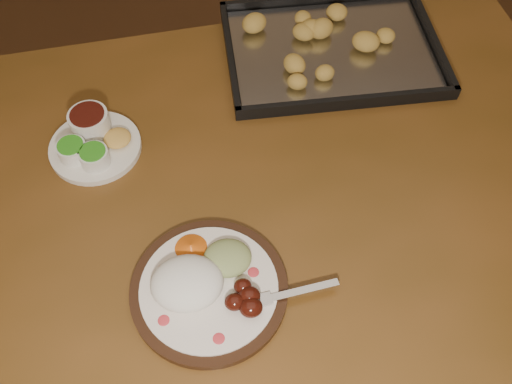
{
  "coord_description": "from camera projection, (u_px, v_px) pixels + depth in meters",
  "views": [
    {
      "loc": [
        -0.1,
        -0.77,
        1.61
      ],
      "look_at": [
        -0.05,
        -0.2,
        0.77
      ],
      "focal_mm": 40.0,
      "sensor_mm": 36.0,
      "label": 1
    }
  ],
  "objects": [
    {
      "name": "ground",
      "position": [
        268.0,
        278.0,
        1.77
      ],
      "size": [
        4.0,
        4.0,
        0.0
      ],
      "primitive_type": "plane",
      "color": "#4F311B",
      "rests_on": "ground"
    },
    {
      "name": "dining_table",
      "position": [
        217.0,
        217.0,
        1.13
      ],
      "size": [
        1.61,
        1.1,
        0.75
      ],
      "rotation": [
        0.0,
        0.0,
        0.14
      ],
      "color": "brown",
      "rests_on": "ground"
    },
    {
      "name": "dinner_plate",
      "position": [
        206.0,
        284.0,
        0.92
      ],
      "size": [
        0.34,
        0.26,
        0.06
      ],
      "rotation": [
        0.0,
        0.0,
        -0.24
      ],
      "color": "black",
      "rests_on": "dining_table"
    },
    {
      "name": "condiment_saucer",
      "position": [
        92.0,
        141.0,
        1.08
      ],
      "size": [
        0.17,
        0.17,
        0.06
      ],
      "rotation": [
        0.0,
        0.0,
        -0.09
      ],
      "color": "white",
      "rests_on": "dining_table"
    },
    {
      "name": "baking_tray",
      "position": [
        332.0,
        48.0,
        1.24
      ],
      "size": [
        0.47,
        0.36,
        0.05
      ],
      "rotation": [
        0.0,
        0.0,
        0.05
      ],
      "color": "black",
      "rests_on": "dining_table"
    }
  ]
}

